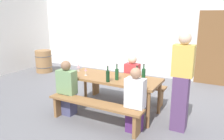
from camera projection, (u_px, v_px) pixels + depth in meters
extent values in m
plane|color=slate|center=(112.00, 111.00, 4.81)|extent=(24.00, 24.00, 0.00)
cube|color=white|center=(159.00, 27.00, 7.10)|extent=(14.00, 0.20, 3.20)
cube|color=brown|center=(213.00, 49.00, 6.36)|extent=(0.90, 0.06, 2.10)
cube|color=olive|center=(112.00, 78.00, 4.63)|extent=(1.99, 0.80, 0.05)
cylinder|color=olive|center=(67.00, 93.00, 4.85)|extent=(0.07, 0.07, 0.70)
cylinder|color=olive|center=(148.00, 110.00, 4.02)|extent=(0.07, 0.07, 0.70)
cylinder|color=olive|center=(85.00, 85.00, 5.43)|extent=(0.07, 0.07, 0.70)
cylinder|color=olive|center=(159.00, 98.00, 4.60)|extent=(0.07, 0.07, 0.70)
cube|color=olive|center=(94.00, 103.00, 4.10)|extent=(1.89, 0.30, 0.04)
cube|color=olive|center=(59.00, 106.00, 4.55)|extent=(0.06, 0.24, 0.41)
cube|color=olive|center=(137.00, 125.00, 3.78)|extent=(0.06, 0.24, 0.41)
cube|color=olive|center=(126.00, 83.00, 5.31)|extent=(1.89, 0.30, 0.04)
cube|color=olive|center=(96.00, 86.00, 5.75)|extent=(0.06, 0.24, 0.41)
cube|color=olive|center=(161.00, 98.00, 4.98)|extent=(0.06, 0.24, 0.41)
cylinder|color=#143319|center=(108.00, 76.00, 4.28)|extent=(0.07, 0.07, 0.22)
cylinder|color=#143319|center=(108.00, 69.00, 4.24)|extent=(0.02, 0.02, 0.08)
cylinder|color=black|center=(108.00, 66.00, 4.23)|extent=(0.03, 0.03, 0.01)
cylinder|color=#234C2D|center=(137.00, 76.00, 4.27)|extent=(0.08, 0.08, 0.22)
cylinder|color=#234C2D|center=(137.00, 69.00, 4.23)|extent=(0.03, 0.03, 0.09)
cylinder|color=black|center=(137.00, 66.00, 4.22)|extent=(0.03, 0.03, 0.01)
cylinder|color=#194723|center=(144.00, 75.00, 4.30)|extent=(0.07, 0.07, 0.25)
cylinder|color=#194723|center=(144.00, 67.00, 4.26)|extent=(0.03, 0.03, 0.08)
cylinder|color=black|center=(144.00, 64.00, 4.25)|extent=(0.03, 0.03, 0.01)
cylinder|color=#194723|center=(117.00, 74.00, 4.41)|extent=(0.07, 0.07, 0.22)
cylinder|color=#194723|center=(117.00, 67.00, 4.37)|extent=(0.03, 0.03, 0.09)
cylinder|color=black|center=(117.00, 64.00, 4.36)|extent=(0.03, 0.03, 0.01)
cylinder|color=silver|center=(86.00, 75.00, 4.76)|extent=(0.06, 0.06, 0.01)
cylinder|color=silver|center=(86.00, 73.00, 4.74)|extent=(0.01, 0.01, 0.09)
cone|color=#D18C93|center=(86.00, 69.00, 4.72)|extent=(0.06, 0.06, 0.07)
cylinder|color=silver|center=(79.00, 71.00, 5.10)|extent=(0.06, 0.06, 0.01)
cylinder|color=silver|center=(78.00, 69.00, 5.09)|extent=(0.01, 0.01, 0.07)
cone|color=#D18C93|center=(78.00, 66.00, 5.07)|extent=(0.07, 0.07, 0.09)
cylinder|color=silver|center=(131.00, 82.00, 4.26)|extent=(0.06, 0.06, 0.01)
cylinder|color=silver|center=(131.00, 81.00, 4.25)|extent=(0.01, 0.01, 0.07)
cone|color=beige|center=(131.00, 77.00, 4.23)|extent=(0.07, 0.07, 0.08)
cube|color=#4A4B71|center=(68.00, 103.00, 4.62)|extent=(0.30, 0.24, 0.45)
cube|color=#729966|center=(67.00, 82.00, 4.51)|extent=(0.40, 0.20, 0.48)
sphere|color=#846047|center=(66.00, 66.00, 4.42)|extent=(0.20, 0.20, 0.20)
cube|color=#55296C|center=(135.00, 119.00, 3.95)|extent=(0.25, 0.24, 0.45)
cube|color=silver|center=(135.00, 93.00, 3.83)|extent=(0.34, 0.20, 0.52)
sphere|color=#A87A5B|center=(136.00, 73.00, 3.74)|extent=(0.19, 0.19, 0.19)
cube|color=#472946|center=(132.00, 94.00, 5.13)|extent=(0.24, 0.24, 0.45)
cube|color=#C6383D|center=(132.00, 75.00, 5.01)|extent=(0.32, 0.20, 0.49)
sphere|color=beige|center=(132.00, 59.00, 4.93)|extent=(0.19, 0.19, 0.19)
cube|color=#583A66|center=(180.00, 103.00, 3.94)|extent=(0.26, 0.24, 0.99)
cube|color=gold|center=(183.00, 61.00, 3.75)|extent=(0.35, 0.20, 0.54)
sphere|color=beige|center=(185.00, 38.00, 3.65)|extent=(0.21, 0.21, 0.21)
cylinder|color=#9E7247|center=(44.00, 61.00, 7.88)|extent=(0.55, 0.55, 0.77)
torus|color=#4C4C51|center=(43.00, 56.00, 7.83)|extent=(0.58, 0.58, 0.02)
torus|color=#4C4C51|center=(44.00, 67.00, 7.93)|extent=(0.58, 0.58, 0.02)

